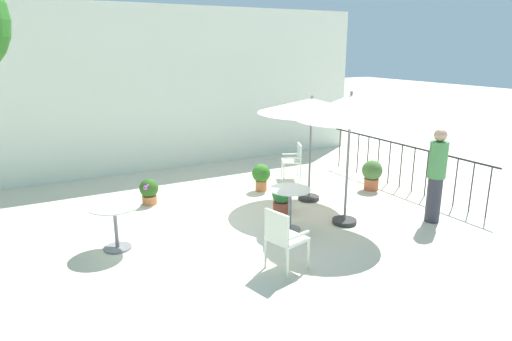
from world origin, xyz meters
The scene contains 14 objects.
ground_plane centered at (0.00, 0.00, 0.00)m, with size 60.00×60.00×0.00m, color beige.
villa_facade centered at (0.00, 4.35, 2.07)m, with size 11.21×0.30×4.14m, color silver.
terrace_railing centered at (3.87, 0.00, 0.68)m, with size 0.03×4.72×1.01m.
patio_umbrella_0 centered at (1.34, -1.12, 2.10)m, with size 1.88×1.88×2.40m.
patio_umbrella_1 centered at (1.54, 0.29, 1.97)m, with size 2.17×2.17×2.19m.
cafe_table_0 centered at (0.29, -0.89, 0.53)m, with size 0.71×0.71×0.77m.
cafe_table_1 centered at (-2.54, -0.21, 0.51)m, with size 0.80×0.80×0.73m.
patio_chair_0 centered at (2.13, 1.75, 0.52)m, with size 0.60×0.63×0.87m.
patio_chair_1 centered at (-0.60, -2.09, 0.54)m, with size 0.57×0.57×0.93m.
potted_plant_0 centered at (0.96, 1.31, 0.35)m, with size 0.41×0.41×0.61m.
potted_plant_1 centered at (3.18, 0.18, 0.38)m, with size 0.45×0.45×0.68m.
potted_plant_2 centered at (0.61, -0.11, 0.29)m, with size 0.36×0.36×0.56m.
potted_plant_3 centered at (-1.48, 1.64, 0.29)m, with size 0.38×0.39×0.54m.
standing_person centered at (2.83, -1.81, 0.90)m, with size 0.45×0.45×1.74m.
Camera 1 is at (-3.81, -7.12, 3.13)m, focal length 31.81 mm.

